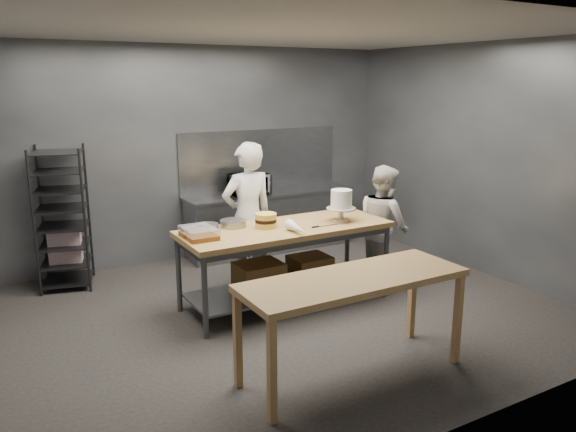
% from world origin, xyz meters
% --- Properties ---
extents(ground, '(6.00, 6.00, 0.00)m').
position_xyz_m(ground, '(0.00, 0.00, 0.00)').
color(ground, black).
rests_on(ground, ground).
extents(back_wall, '(6.00, 0.04, 3.00)m').
position_xyz_m(back_wall, '(0.00, 2.50, 1.50)').
color(back_wall, '#4C4F54').
rests_on(back_wall, ground).
extents(work_table, '(2.40, 0.90, 0.92)m').
position_xyz_m(work_table, '(0.13, 0.22, 0.57)').
color(work_table, olive).
rests_on(work_table, ground).
extents(near_counter, '(2.00, 0.70, 0.90)m').
position_xyz_m(near_counter, '(-0.14, -1.46, 0.81)').
color(near_counter, olive).
rests_on(near_counter, ground).
extents(back_counter, '(2.60, 0.60, 0.90)m').
position_xyz_m(back_counter, '(1.00, 2.18, 0.45)').
color(back_counter, slate).
rests_on(back_counter, ground).
extents(splashback_panel, '(2.60, 0.02, 0.90)m').
position_xyz_m(splashback_panel, '(1.00, 2.48, 1.35)').
color(splashback_panel, slate).
rests_on(splashback_panel, back_counter).
extents(speed_rack, '(0.75, 0.78, 1.75)m').
position_xyz_m(speed_rack, '(-1.93, 2.10, 0.86)').
color(speed_rack, black).
rests_on(speed_rack, ground).
extents(chef_behind, '(0.68, 0.46, 1.82)m').
position_xyz_m(chef_behind, '(-0.01, 0.87, 0.91)').
color(chef_behind, silver).
rests_on(chef_behind, ground).
extents(chef_right, '(0.66, 0.80, 1.51)m').
position_xyz_m(chef_right, '(1.57, 0.23, 0.75)').
color(chef_right, silver).
rests_on(chef_right, ground).
extents(microwave, '(0.54, 0.37, 0.30)m').
position_xyz_m(microwave, '(0.65, 2.18, 1.05)').
color(microwave, black).
rests_on(microwave, back_counter).
extents(frosted_cake_stand, '(0.34, 0.34, 0.37)m').
position_xyz_m(frosted_cake_stand, '(0.84, 0.12, 1.15)').
color(frosted_cake_stand, '#C0B59A').
rests_on(frosted_cake_stand, work_table).
extents(layer_cake, '(0.24, 0.24, 0.16)m').
position_xyz_m(layer_cake, '(-0.06, 0.30, 1.00)').
color(layer_cake, gold).
rests_on(layer_cake, work_table).
extents(cake_pans, '(0.78, 0.37, 0.07)m').
position_xyz_m(cake_pans, '(-0.60, 0.48, 0.96)').
color(cake_pans, gray).
rests_on(cake_pans, work_table).
extents(piping_bag, '(0.15, 0.39, 0.12)m').
position_xyz_m(piping_bag, '(0.10, -0.10, 0.98)').
color(piping_bag, white).
rests_on(piping_bag, work_table).
extents(offset_spatula, '(0.36, 0.02, 0.02)m').
position_xyz_m(offset_spatula, '(0.50, 0.02, 0.93)').
color(offset_spatula, slate).
rests_on(offset_spatula, work_table).
extents(pastry_clamshells, '(0.31, 0.42, 0.11)m').
position_xyz_m(pastry_clamshells, '(-0.86, 0.26, 0.98)').
color(pastry_clamshells, '#925A1D').
rests_on(pastry_clamshells, work_table).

